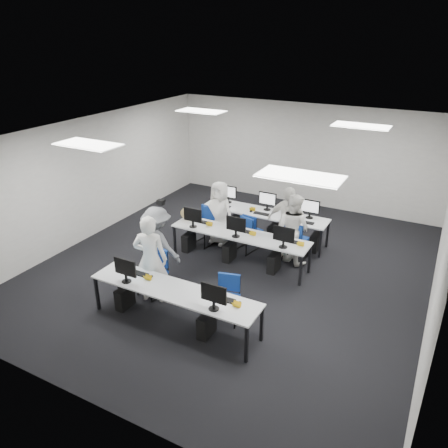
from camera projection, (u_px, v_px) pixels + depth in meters
The scene contains 23 objects.
room at pixel (236, 204), 9.23m from camera, with size 9.00×9.02×3.00m.
ceiling_panels at pixel (237, 134), 8.63m from camera, with size 5.20×4.60×0.02m.
desk_front at pixel (174, 292), 7.63m from camera, with size 3.20×0.70×0.73m.
desk_mid at pixel (239, 235), 9.73m from camera, with size 3.20×0.70×0.73m.
desk_back at pixel (264, 214), 10.85m from camera, with size 3.20×0.70×0.73m.
equipment_front at pixel (165, 305), 7.83m from camera, with size 2.51×0.41×1.19m.
equipment_mid at pixel (231, 247), 9.92m from camera, with size 2.91×0.41×1.19m.
equipment_back at pixel (271, 227), 10.92m from camera, with size 2.91×0.41×1.19m.
chair_0 at pixel (154, 280), 8.71m from camera, with size 0.58×0.61×0.96m.
chair_1 at pixel (227, 307), 7.92m from camera, with size 0.52×0.55×0.86m.
chair_2 at pixel (204, 232), 10.78m from camera, with size 0.53×0.56×0.93m.
chair_3 at pixel (245, 240), 10.43m from camera, with size 0.48×0.51×0.85m.
chair_4 at pixel (289, 249), 10.00m from camera, with size 0.48×0.51×0.85m.
chair_5 at pixel (215, 228), 11.04m from camera, with size 0.54×0.57×0.93m.
chair_6 at pixel (251, 237), 10.59m from camera, with size 0.51×0.54×0.84m.
chair_7 at pixel (295, 247), 10.03m from camera, with size 0.51×0.55×0.96m.
handbag at pixel (187, 214), 10.37m from camera, with size 0.35×0.23×0.29m, color tan.
student_0 at pixel (151, 259), 8.28m from camera, with size 0.65×0.43×1.78m, color white.
student_1 at pixel (293, 228), 9.77m from camera, with size 0.79×0.61×1.62m, color white.
student_2 at pixel (220, 213), 10.63m from camera, with size 0.77×0.50×1.58m, color white.
student_3 at pixel (287, 223), 9.89m from camera, with size 1.01×0.42×1.73m, color white.
photographer at pixel (158, 245), 9.00m from camera, with size 1.06×0.61×1.64m, color slate.
dslr_camera at pixel (161, 202), 8.79m from camera, with size 0.14×0.18×0.10m, color black.
Camera 1 is at (3.81, -7.71, 4.87)m, focal length 35.00 mm.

